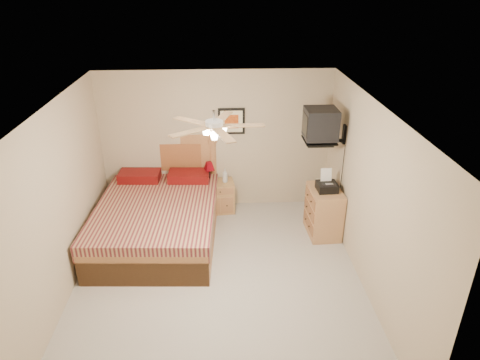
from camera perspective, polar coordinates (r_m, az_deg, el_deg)
name	(u,v)px	position (r m, az deg, el deg)	size (l,w,h in m)	color
floor	(219,281)	(6.19, -2.86, -13.32)	(4.50, 4.50, 0.00)	#A49D94
ceiling	(214,109)	(5.00, -3.50, 9.46)	(4.00, 4.50, 0.04)	white
wall_back	(216,141)	(7.54, -3.19, 5.17)	(4.00, 0.04, 2.50)	tan
wall_front	(217,339)	(3.69, -3.06, -20.38)	(4.00, 0.04, 2.50)	tan
wall_left	(58,208)	(5.86, -23.13, -3.40)	(0.04, 4.50, 2.50)	tan
wall_right	(370,200)	(5.82, 16.95, -2.53)	(0.04, 4.50, 2.50)	tan
bed	(155,197)	(6.78, -11.26, -2.28)	(1.81, 2.37, 1.54)	#9E613C
nightstand	(219,196)	(7.71, -2.81, -2.20)	(0.53, 0.39, 0.57)	#A1783D
table_lamp	(209,172)	(7.51, -4.10, 1.06)	(0.21, 0.21, 0.39)	#630009
lotion_bottle	(225,175)	(7.53, -2.01, 0.61)	(0.10, 0.10, 0.25)	silver
framed_picture	(231,121)	(7.40, -1.15, 7.84)	(0.46, 0.04, 0.46)	black
dresser	(324,212)	(7.12, 11.10, -4.15)	(0.48, 0.69, 0.81)	#B3744A
fax_machine	(328,181)	(6.83, 11.60, -0.12)	(0.31, 0.33, 0.33)	black
magazine_lower	(318,183)	(7.08, 10.42, -0.40)	(0.21, 0.29, 0.03)	#B8AF94
magazine_upper	(320,182)	(7.08, 10.60, -0.24)	(0.19, 0.26, 0.02)	tan
wall_tv	(330,126)	(6.71, 11.94, 7.07)	(0.56, 0.46, 0.58)	black
ceiling_fan	(214,126)	(4.86, -3.46, 7.20)	(1.14, 1.14, 0.28)	white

